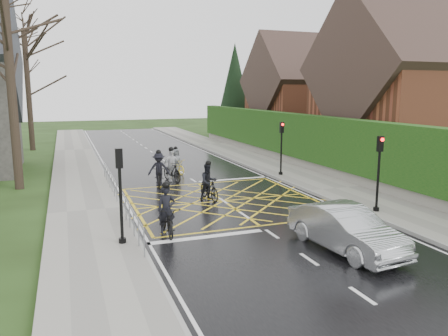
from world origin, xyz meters
TOP-DOWN VIEW (x-y plane):
  - ground at (0.00, 0.00)m, footprint 120.00×120.00m
  - road at (0.00, 0.00)m, footprint 9.00×80.00m
  - sidewalk_right at (6.00, 0.00)m, footprint 3.00×80.00m
  - sidewalk_left at (-6.00, 0.00)m, footprint 3.00×80.00m
  - stone_wall at (7.75, 6.00)m, footprint 0.50×38.00m
  - hedge at (7.75, 6.00)m, footprint 0.90×38.00m
  - house_near at (14.75, 4.00)m, footprint 11.80×9.80m
  - house_far at (14.75, 18.00)m, footprint 9.80×8.80m
  - conifer at (10.75, 26.00)m, footprint 4.60×4.60m
  - tree_near at (-9.00, 6.00)m, footprint 9.24×9.24m
  - tree_mid at (-10.00, 14.00)m, footprint 10.08×10.08m
  - tree_far at (-9.30, 22.00)m, footprint 8.40×8.40m
  - railing_south at (-4.65, -3.50)m, footprint 0.05×5.04m
  - railing_north at (-4.65, 4.00)m, footprint 0.05×6.04m
  - traffic_light_ne at (5.10, 4.20)m, footprint 0.24×0.31m
  - traffic_light_se at (5.10, -4.20)m, footprint 0.24×0.31m
  - traffic_light_sw at (-5.10, -4.50)m, footprint 0.24×0.31m
  - cyclist_rear at (-3.45, -3.69)m, footprint 0.73×1.95m
  - cyclist_back at (-0.55, 0.45)m, footprint 0.90×1.89m
  - cyclist_mid at (-2.07, 4.26)m, footprint 1.27×2.09m
  - cyclist_front at (-1.19, 5.12)m, footprint 1.12×2.01m
  - cyclist_lead at (-0.40, 7.31)m, footprint 1.09×1.82m
  - car at (1.46, -7.21)m, footprint 1.93×4.43m

SIDE VIEW (x-z plane):
  - ground at x=0.00m, z-range 0.00..0.00m
  - road at x=0.00m, z-range 0.00..0.01m
  - sidewalk_right at x=6.00m, z-range 0.00..0.15m
  - sidewalk_left at x=-6.00m, z-range 0.00..0.15m
  - stone_wall at x=7.75m, z-range 0.00..0.70m
  - cyclist_lead at x=-0.40m, z-range -0.26..1.42m
  - cyclist_rear at x=-3.45m, z-range -0.33..1.55m
  - cyclist_back at x=-0.55m, z-range -0.23..1.62m
  - cyclist_mid at x=-2.07m, z-range -0.26..1.67m
  - car at x=1.46m, z-range 0.00..1.42m
  - cyclist_front at x=-1.19m, z-range -0.25..1.69m
  - railing_south at x=-4.65m, z-range 0.27..1.29m
  - railing_north at x=-4.65m, z-range 0.27..1.30m
  - traffic_light_ne at x=5.10m, z-range 0.06..3.27m
  - traffic_light_se at x=5.10m, z-range 0.06..3.27m
  - traffic_light_sw at x=-5.10m, z-range 0.06..3.27m
  - hedge at x=7.75m, z-range 0.70..3.50m
  - house_far at x=14.75m, z-range -0.79..9.51m
  - house_near at x=14.75m, z-range -0.92..10.38m
  - conifer at x=10.75m, z-range -0.01..9.99m
  - tree_far at x=-9.30m, z-range 1.99..12.39m
  - tree_near at x=-9.00m, z-range 2.19..13.63m
  - tree_mid at x=-10.00m, z-range 2.39..14.87m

